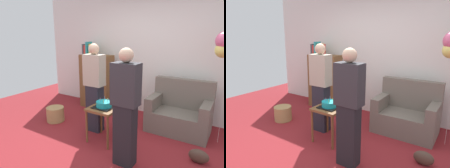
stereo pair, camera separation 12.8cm
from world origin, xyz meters
TOP-DOWN VIEW (x-y plane):
  - ground_plane at (0.00, 0.00)m, footprint 8.00×8.00m
  - wall_back at (0.00, 2.05)m, footprint 6.00×0.10m
  - couch at (0.79, 1.46)m, footprint 1.10×0.70m
  - bookshelf at (-1.29, 1.68)m, footprint 0.80×0.36m
  - side_table at (-0.19, 0.39)m, footprint 0.48×0.48m
  - birthday_cake at (-0.19, 0.39)m, footprint 0.32×0.32m
  - person_blowing_candles at (-0.55, 0.62)m, footprint 0.36×0.22m
  - person_holding_cake at (0.42, 0.00)m, footprint 0.36×0.22m
  - wicker_basket at (-1.52, 0.51)m, footprint 0.36×0.36m
  - handbag at (1.31, 0.58)m, footprint 0.28×0.14m

SIDE VIEW (x-z plane):
  - ground_plane at x=0.00m, z-range 0.00..0.00m
  - handbag at x=1.31m, z-range 0.00..0.20m
  - wicker_basket at x=-1.52m, z-range 0.00..0.30m
  - couch at x=0.79m, z-range -0.14..0.82m
  - side_table at x=-0.19m, z-range 0.21..0.81m
  - birthday_cake at x=-0.19m, z-range 0.57..0.73m
  - bookshelf at x=-1.29m, z-range -0.12..1.48m
  - person_blowing_candles at x=-0.55m, z-range 0.02..1.65m
  - person_holding_cake at x=0.42m, z-range 0.02..1.65m
  - wall_back at x=0.00m, z-range 0.00..2.70m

